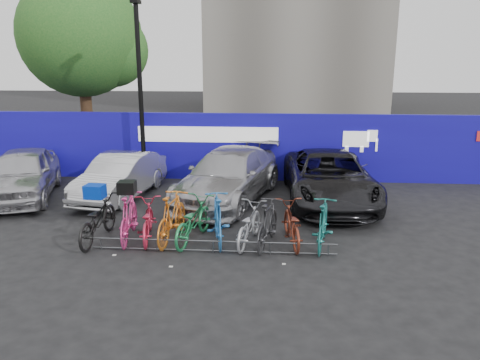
# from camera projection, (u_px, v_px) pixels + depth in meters

# --- Properties ---
(ground) EXTENTS (100.00, 100.00, 0.00)m
(ground) POSITION_uv_depth(u_px,v_px,m) (216.00, 243.00, 11.23)
(ground) COLOR black
(ground) RESTS_ON ground
(hoarding) EXTENTS (22.00, 0.18, 2.40)m
(hoarding) POSITION_uv_depth(u_px,v_px,m) (236.00, 147.00, 16.71)
(hoarding) COLOR #140B99
(hoarding) RESTS_ON ground
(tree) EXTENTS (5.40, 5.20, 7.80)m
(tree) POSITION_uv_depth(u_px,v_px,m) (86.00, 39.00, 20.09)
(tree) COLOR #382314
(tree) RESTS_ON ground
(lamppost) EXTENTS (0.25, 0.50, 6.11)m
(lamppost) POSITION_uv_depth(u_px,v_px,m) (140.00, 89.00, 15.82)
(lamppost) COLOR black
(lamppost) RESTS_ON ground
(bike_rack) EXTENTS (5.60, 0.03, 0.30)m
(bike_rack) POSITION_uv_depth(u_px,v_px,m) (213.00, 246.00, 10.61)
(bike_rack) COLOR #595B60
(bike_rack) RESTS_ON ground
(car_0) EXTENTS (3.05, 4.87, 1.55)m
(car_0) POSITION_uv_depth(u_px,v_px,m) (22.00, 174.00, 14.64)
(car_0) COLOR #AEAEB3
(car_0) RESTS_ON ground
(car_1) EXTENTS (2.09, 4.32, 1.36)m
(car_1) POSITION_uv_depth(u_px,v_px,m) (120.00, 176.00, 14.69)
(car_1) COLOR #B7B8BC
(car_1) RESTS_ON ground
(car_2) EXTENTS (3.53, 5.69, 1.54)m
(car_2) POSITION_uv_depth(u_px,v_px,m) (228.00, 176.00, 14.40)
(car_2) COLOR #A9A8AD
(car_2) RESTS_ON ground
(car_3) EXTENTS (2.68, 5.53, 1.52)m
(car_3) POSITION_uv_depth(u_px,v_px,m) (329.00, 178.00, 14.22)
(car_3) COLOR black
(car_3) RESTS_ON ground
(bike_0) EXTENTS (0.81, 2.09, 1.08)m
(bike_0) POSITION_uv_depth(u_px,v_px,m) (97.00, 219.00, 11.22)
(bike_0) COLOR black
(bike_0) RESTS_ON ground
(bike_1) EXTENTS (0.76, 2.00, 1.18)m
(bike_1) POSITION_uv_depth(u_px,v_px,m) (129.00, 217.00, 11.27)
(bike_1) COLOR #DA3581
(bike_1) RESTS_ON ground
(bike_2) EXTENTS (0.95, 1.92, 0.96)m
(bike_2) POSITION_uv_depth(u_px,v_px,m) (147.00, 221.00, 11.31)
(bike_2) COLOR #D02748
(bike_2) RESTS_ON ground
(bike_3) EXTENTS (0.80, 2.04, 1.19)m
(bike_3) POSITION_uv_depth(u_px,v_px,m) (172.00, 217.00, 11.20)
(bike_3) COLOR orange
(bike_3) RESTS_ON ground
(bike_4) EXTENTS (1.16, 2.09, 1.04)m
(bike_4) POSITION_uv_depth(u_px,v_px,m) (193.00, 221.00, 11.20)
(bike_4) COLOR #207C46
(bike_4) RESTS_ON ground
(bike_5) EXTENTS (0.90, 2.03, 1.18)m
(bike_5) POSITION_uv_depth(u_px,v_px,m) (218.00, 219.00, 11.12)
(bike_5) COLOR #2970BB
(bike_5) RESTS_ON ground
(bike_6) EXTENTS (1.02, 1.92, 0.96)m
(bike_6) POSITION_uv_depth(u_px,v_px,m) (249.00, 224.00, 11.06)
(bike_6) COLOR #A5A7AE
(bike_6) RESTS_ON ground
(bike_7) EXTENTS (0.92, 1.92, 1.11)m
(bike_7) POSITION_uv_depth(u_px,v_px,m) (268.00, 224.00, 10.90)
(bike_7) COLOR #28282A
(bike_7) RESTS_ON ground
(bike_8) EXTENTS (0.91, 1.95, 0.98)m
(bike_8) POSITION_uv_depth(u_px,v_px,m) (291.00, 224.00, 11.05)
(bike_8) COLOR maroon
(bike_8) RESTS_ON ground
(bike_9) EXTENTS (0.87, 1.93, 1.12)m
(bike_9) POSITION_uv_depth(u_px,v_px,m) (323.00, 224.00, 10.85)
(bike_9) COLOR #18655F
(bike_9) RESTS_ON ground
(cargo_crate) EXTENTS (0.47, 0.37, 0.32)m
(cargo_crate) POSITION_uv_depth(u_px,v_px,m) (95.00, 191.00, 11.04)
(cargo_crate) COLOR #052BA8
(cargo_crate) RESTS_ON bike_0
(cargo_topcase) EXTENTS (0.42, 0.38, 0.30)m
(cargo_topcase) POSITION_uv_depth(u_px,v_px,m) (127.00, 187.00, 11.08)
(cargo_topcase) COLOR black
(cargo_topcase) RESTS_ON bike_1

